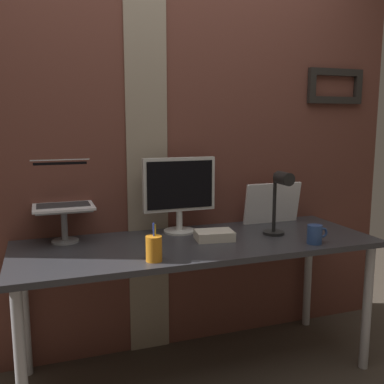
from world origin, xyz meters
name	(u,v)px	position (x,y,z in m)	size (l,w,h in m)	color
ground_plane	(180,380)	(0.00, 0.00, 0.00)	(6.00, 6.00, 0.00)	#4C4238
brick_wall_back	(156,156)	(0.00, 0.45, 1.17)	(3.12, 0.16, 2.33)	brown
desk	(198,255)	(0.12, 0.05, 0.67)	(1.90, 0.68, 0.74)	#333338
monitor	(179,189)	(0.09, 0.27, 1.00)	(0.42, 0.18, 0.43)	silver
laptop_stand	(64,219)	(-0.54, 0.27, 0.87)	(0.28, 0.22, 0.18)	gray
laptop	(62,193)	(-0.54, 0.34, 0.99)	(0.31, 0.29, 0.25)	white
whiteboard_panel	(272,203)	(0.70, 0.29, 0.87)	(0.37, 0.02, 0.26)	white
desk_lamp	(280,196)	(0.58, 0.00, 0.97)	(0.12, 0.20, 0.36)	black
pen_cup	(154,248)	(-0.18, -0.19, 0.80)	(0.07, 0.07, 0.18)	orange
coffee_mug	(315,234)	(0.68, -0.19, 0.79)	(0.12, 0.08, 0.10)	#2D4C8C
paper_clutter_stack	(214,235)	(0.21, 0.05, 0.77)	(0.20, 0.14, 0.05)	silver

